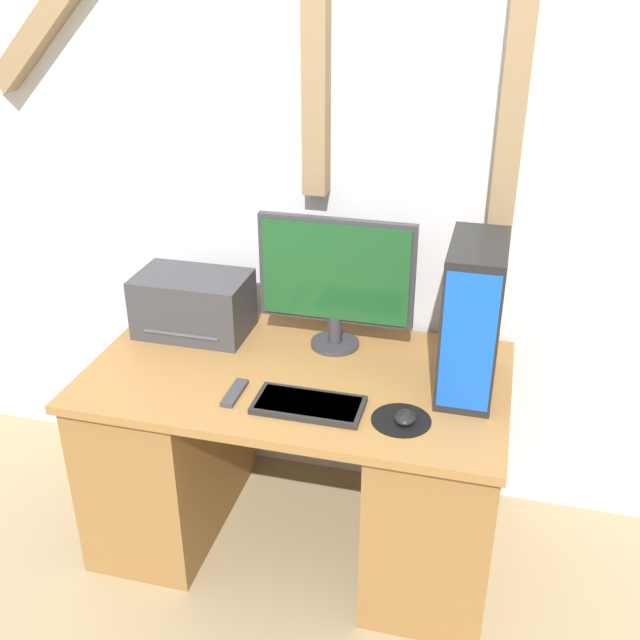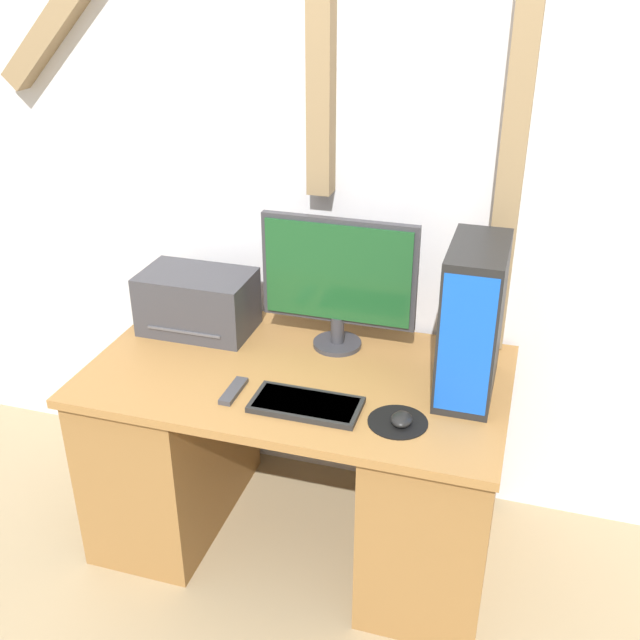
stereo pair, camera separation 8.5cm
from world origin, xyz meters
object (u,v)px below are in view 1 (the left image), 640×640
object	(u,v)px
keyboard	(309,405)
printer	(193,304)
computer_tower	(472,318)
remote_control	(235,393)
monitor	(336,277)
mouse	(405,417)

from	to	relation	value
keyboard	printer	xyz separation A→B (m)	(-0.53, 0.38, 0.10)
printer	computer_tower	bearing A→B (deg)	-7.88
keyboard	remote_control	size ratio (longest dim) A/B	2.22
monitor	remote_control	size ratio (longest dim) A/B	3.54
remote_control	keyboard	bearing A→B (deg)	-2.28
computer_tower	remote_control	distance (m)	0.77
printer	remote_control	size ratio (longest dim) A/B	2.62
monitor	printer	bearing A→B (deg)	-177.09
mouse	remote_control	bearing A→B (deg)	178.08
mouse	remote_control	distance (m)	0.54
mouse	computer_tower	distance (m)	0.37
monitor	mouse	size ratio (longest dim) A/B	6.83
remote_control	computer_tower	bearing A→B (deg)	18.53
mouse	printer	bearing A→B (deg)	154.94
mouse	printer	xyz separation A→B (m)	(-0.83, 0.39, 0.09)
monitor	remote_control	bearing A→B (deg)	-120.02
monitor	computer_tower	bearing A→B (deg)	-19.20
monitor	mouse	world-z (taller)	monitor
mouse	remote_control	size ratio (longest dim) A/B	0.52
computer_tower	printer	size ratio (longest dim) A/B	1.23
monitor	keyboard	bearing A→B (deg)	-87.96
monitor	printer	xyz separation A→B (m)	(-0.52, -0.03, -0.15)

